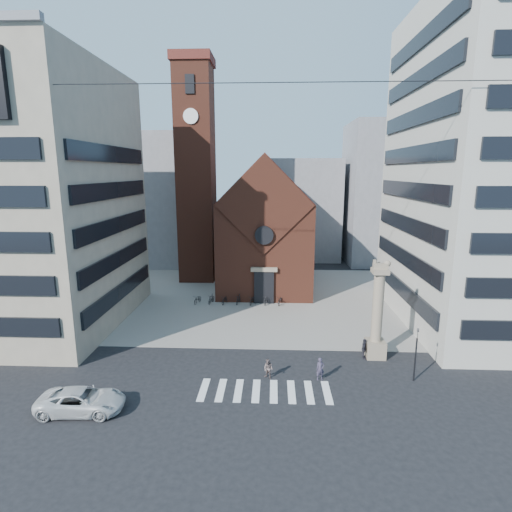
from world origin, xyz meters
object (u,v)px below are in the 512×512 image
Objects in this scene: lion_column at (377,319)px; scooter_0 at (198,299)px; traffic_light at (416,353)px; pedestrian_2 at (364,349)px; pedestrian_1 at (268,369)px; white_car at (81,401)px; pedestrian_0 at (320,369)px.

lion_column is 4.53× the size of scooter_0.
pedestrian_2 is at bearing 130.07° from traffic_light.
pedestrian_2 is at bearing 57.63° from pedestrian_1.
scooter_0 is at bearing 149.82° from pedestrian_1.
traffic_light reaches higher than pedestrian_1.
pedestrian_1 is at bearing -179.36° from traffic_light.
pedestrian_1 reaches higher than white_car.
pedestrian_0 is at bearing -39.64° from scooter_0.
pedestrian_0 is (-7.21, -0.16, -1.39)m from traffic_light.
lion_column is at bearing -70.40° from white_car.
pedestrian_0 is at bearing 148.53° from pedestrian_2.
pedestrian_0 reaches higher than white_car.
traffic_light is 24.28m from white_car.
white_car is at bearing -167.92° from traffic_light.
scooter_0 is (3.59, 22.62, -0.24)m from white_car.
pedestrian_1 is at bearing -71.44° from white_car.
pedestrian_1 is (12.47, 4.95, 0.01)m from white_car.
traffic_light is 2.69× the size of pedestrian_1.
pedestrian_0 reaches higher than scooter_0.
scooter_0 is (-8.87, 17.67, -0.24)m from pedestrian_1.
pedestrian_0 is at bearing -76.49° from white_car.
traffic_light is 7.35m from pedestrian_0.
lion_column is 4.62m from traffic_light.
lion_column reaches higher than pedestrian_2.
scooter_0 is (-18.11, 13.55, -2.90)m from lion_column.
scooter_0 is (-12.89, 17.71, -0.34)m from pedestrian_0.
lion_column is at bearing 116.46° from traffic_light.
lion_column is at bearing -52.75° from pedestrian_2.
pedestrian_2 is at bearing 28.01° from pedestrian_0.
pedestrian_2 is (8.19, 3.73, 0.10)m from pedestrian_1.
pedestrian_2 is 0.94× the size of scooter_0.
lion_column is 5.43× the size of pedestrian_1.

